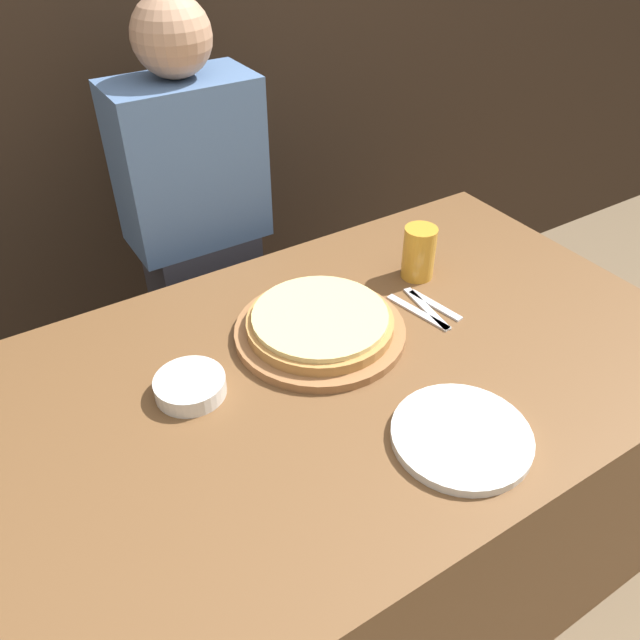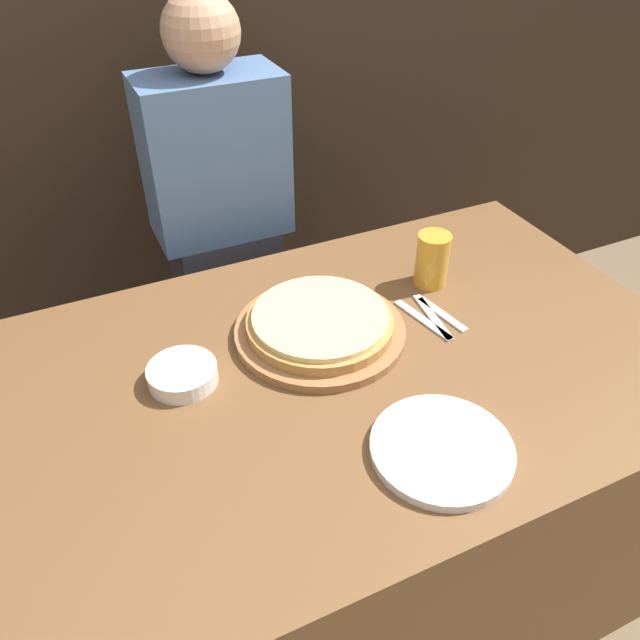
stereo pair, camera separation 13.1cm
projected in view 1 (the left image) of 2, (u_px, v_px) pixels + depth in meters
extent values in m
plane|color=#756047|center=(333.00, 573.00, 1.73)|extent=(12.00, 12.00, 0.00)
cube|color=brown|center=(335.00, 486.00, 1.49)|extent=(1.51, 0.90, 0.77)
cylinder|color=#99663D|center=(320.00, 331.00, 1.33)|extent=(0.36, 0.36, 0.02)
cylinder|color=#B77F42|center=(320.00, 323.00, 1.31)|extent=(0.31, 0.31, 0.02)
cylinder|color=#EAD184|center=(320.00, 316.00, 1.30)|extent=(0.29, 0.29, 0.01)
cylinder|color=gold|center=(419.00, 253.00, 1.48)|extent=(0.08, 0.08, 0.13)
cylinder|color=white|center=(421.00, 232.00, 1.44)|extent=(0.07, 0.07, 0.02)
cylinder|color=silver|center=(461.00, 436.00, 1.10)|extent=(0.25, 0.25, 0.02)
cylinder|color=silver|center=(190.00, 386.00, 1.18)|extent=(0.14, 0.14, 0.04)
cube|color=silver|center=(418.00, 312.00, 1.39)|extent=(0.05, 0.17, 0.00)
cube|color=silver|center=(427.00, 309.00, 1.40)|extent=(0.04, 0.17, 0.00)
cube|color=silver|center=(435.00, 305.00, 1.41)|extent=(0.04, 0.15, 0.00)
cube|color=#33333D|center=(213.00, 341.00, 1.94)|extent=(0.29, 0.20, 0.75)
cube|color=#4C6B99|center=(189.00, 163.00, 1.58)|extent=(0.36, 0.20, 0.42)
sphere|color=tan|center=(172.00, 36.00, 1.39)|extent=(0.18, 0.18, 0.18)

